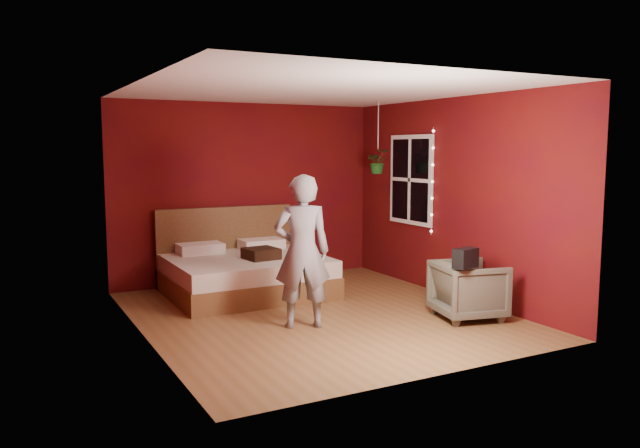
{
  "coord_description": "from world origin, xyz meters",
  "views": [
    {
      "loc": [
        -3.32,
        -6.34,
        1.94
      ],
      "look_at": [
        0.24,
        0.4,
        1.02
      ],
      "focal_mm": 35.0,
      "sensor_mm": 36.0,
      "label": 1
    }
  ],
  "objects": [
    {
      "name": "bed",
      "position": [
        -0.37,
        1.44,
        0.29
      ],
      "size": [
        2.02,
        1.72,
        1.11
      ],
      "color": "brown",
      "rests_on": "ground"
    },
    {
      "name": "handbag",
      "position": [
        1.15,
        -1.23,
        0.77
      ],
      "size": [
        0.33,
        0.22,
        0.21
      ],
      "primitive_type": "cube",
      "rotation": [
        0.0,
        0.0,
        0.27
      ],
      "color": "black",
      "rests_on": "armchair"
    },
    {
      "name": "hanging_plant",
      "position": [
        1.57,
        1.15,
        1.76
      ],
      "size": [
        0.39,
        0.37,
        1.02
      ],
      "color": "silver",
      "rests_on": "room_walls"
    },
    {
      "name": "window",
      "position": [
        1.97,
        0.9,
        1.5
      ],
      "size": [
        0.05,
        0.97,
        1.27
      ],
      "color": "white",
      "rests_on": "room_walls"
    },
    {
      "name": "person",
      "position": [
        -0.39,
        -0.38,
        0.84
      ],
      "size": [
        0.71,
        0.58,
        1.67
      ],
      "primitive_type": "imported",
      "rotation": [
        0.0,
        0.0,
        2.8
      ],
      "color": "gray",
      "rests_on": "ground"
    },
    {
      "name": "room_walls",
      "position": [
        0.0,
        0.0,
        1.68
      ],
      "size": [
        4.04,
        4.54,
        2.62
      ],
      "color": "#5B1009",
      "rests_on": "ground"
    },
    {
      "name": "floor",
      "position": [
        0.0,
        0.0,
        0.0
      ],
      "size": [
        4.5,
        4.5,
        0.0
      ],
      "primitive_type": "plane",
      "color": "brown",
      "rests_on": "ground"
    },
    {
      "name": "armchair",
      "position": [
        1.45,
        -0.96,
        0.33
      ],
      "size": [
        0.87,
        0.86,
        0.66
      ],
      "primitive_type": "imported",
      "rotation": [
        0.0,
        0.0,
        1.34
      ],
      "color": "#575445",
      "rests_on": "ground"
    },
    {
      "name": "throw_pillow",
      "position": [
        -0.24,
        1.14,
        0.58
      ],
      "size": [
        0.44,
        0.44,
        0.14
      ],
      "primitive_type": "cube",
      "rotation": [
        0.0,
        0.0,
        0.11
      ],
      "color": "black",
      "rests_on": "bed"
    },
    {
      "name": "fairy_lights",
      "position": [
        1.94,
        0.37,
        1.5
      ],
      "size": [
        0.04,
        0.04,
        1.45
      ],
      "color": "silver",
      "rests_on": "room_walls"
    }
  ]
}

